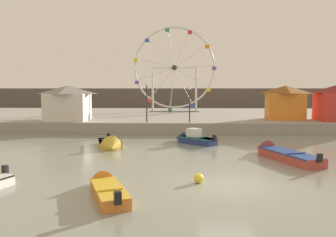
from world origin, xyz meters
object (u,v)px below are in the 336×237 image
promenade_lamp_near (147,96)px  promenade_lamp_far (190,99)px  motorboat_mustard_yellow (111,145)px  ferris_wheel_white_frame (174,69)px  mooring_buoy_orange (199,178)px  motorboat_navy_blue (192,139)px  motorboat_faded_red (279,153)px  motorboat_orange_hull (106,188)px  carnival_booth_white_ticket (68,102)px  carnival_booth_orange_canopy (285,102)px

promenade_lamp_near → promenade_lamp_far: size_ratio=1.11×
motorboat_mustard_yellow → ferris_wheel_white_frame: size_ratio=0.33×
ferris_wheel_white_frame → mooring_buoy_orange: size_ratio=26.57×
motorboat_navy_blue → promenade_lamp_far: (-0.07, 5.80, 2.94)m
mooring_buoy_orange → motorboat_faded_red: bearing=47.7°
motorboat_orange_hull → ferris_wheel_white_frame: 34.68m
carnival_booth_white_ticket → ferris_wheel_white_frame: bearing=51.5°
mooring_buoy_orange → motorboat_orange_hull: bearing=-156.0°
motorboat_faded_red → motorboat_mustard_yellow: (-11.04, 3.14, -0.05)m
motorboat_mustard_yellow → carnival_booth_white_ticket: carnival_booth_white_ticket is taller
promenade_lamp_near → mooring_buoy_orange: size_ratio=8.43×
motorboat_faded_red → promenade_lamp_far: size_ratio=1.75×
carnival_booth_white_ticket → motorboat_faded_red: bearing=-37.8°
motorboat_orange_hull → motorboat_navy_blue: bearing=-38.6°
motorboat_mustard_yellow → motorboat_navy_blue: motorboat_navy_blue is taller
motorboat_navy_blue → mooring_buoy_orange: 11.21m
motorboat_navy_blue → promenade_lamp_far: bearing=-47.1°
carnival_booth_white_ticket → motorboat_navy_blue: bearing=-32.3°
carnival_booth_orange_canopy → promenade_lamp_near: size_ratio=1.13×
promenade_lamp_near → motorboat_mustard_yellow: bearing=-103.0°
promenade_lamp_far → mooring_buoy_orange: bearing=-90.2°
motorboat_faded_red → mooring_buoy_orange: bearing=117.8°
motorboat_mustard_yellow → promenade_lamp_far: 10.47m
motorboat_orange_hull → mooring_buoy_orange: 4.15m
motorboat_orange_hull → promenade_lamp_far: size_ratio=1.26×
motorboat_orange_hull → ferris_wheel_white_frame: bearing=-25.3°
ferris_wheel_white_frame → motorboat_orange_hull: bearing=-93.6°
carnival_booth_orange_canopy → mooring_buoy_orange: size_ratio=9.51×
carnival_booth_white_ticket → mooring_buoy_orange: size_ratio=10.08×
motorboat_faded_red → carnival_booth_white_ticket: bearing=33.7°
promenade_lamp_far → motorboat_orange_hull: bearing=-101.6°
motorboat_faded_red → promenade_lamp_near: (-9.21, 11.04, 3.23)m
carnival_booth_orange_canopy → ferris_wheel_white_frame: bearing=138.4°
carnival_booth_orange_canopy → promenade_lamp_near: promenade_lamp_near is taller
carnival_booth_orange_canopy → mooring_buoy_orange: bearing=-111.9°
motorboat_mustard_yellow → promenade_lamp_far: promenade_lamp_far is taller
motorboat_faded_red → promenade_lamp_near: size_ratio=1.58×
motorboat_mustard_yellow → mooring_buoy_orange: 10.61m
motorboat_orange_hull → carnival_booth_white_ticket: 21.97m
motorboat_mustard_yellow → ferris_wheel_white_frame: (4.14, 23.38, 6.72)m
motorboat_navy_blue → ferris_wheel_white_frame: bearing=-42.9°
ferris_wheel_white_frame → motorboat_navy_blue: bearing=-85.2°
motorboat_orange_hull → ferris_wheel_white_frame: (2.13, 33.96, 6.71)m
motorboat_faded_red → mooring_buoy_orange: (-5.24, -5.75, -0.07)m
motorboat_mustard_yellow → carnival_booth_orange_canopy: size_ratio=0.93×
mooring_buoy_orange → ferris_wheel_white_frame: bearing=92.9°
motorboat_navy_blue → promenade_lamp_near: bearing=-11.5°
mooring_buoy_orange → promenade_lamp_far: bearing=89.8°
ferris_wheel_white_frame → carnival_booth_white_ticket: 17.74m
motorboat_mustard_yellow → motorboat_orange_hull: bearing=-5.1°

